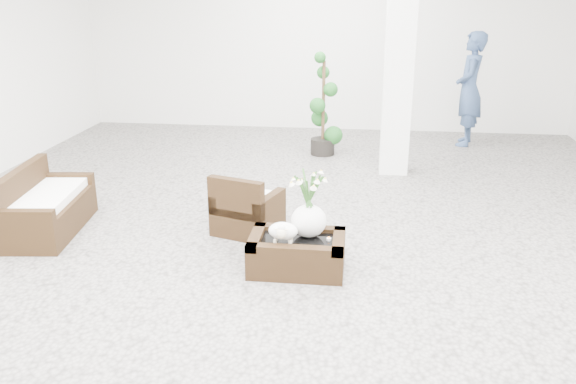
# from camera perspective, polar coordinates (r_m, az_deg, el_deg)

# --- Properties ---
(ground) EXTENTS (11.00, 11.00, 0.00)m
(ground) POSITION_cam_1_polar(r_m,az_deg,el_deg) (6.32, 0.11, -5.03)
(ground) COLOR gray
(ground) RESTS_ON ground
(column) EXTENTS (0.40, 0.40, 3.50)m
(column) POSITION_cam_1_polar(r_m,az_deg,el_deg) (8.58, 10.67, 13.21)
(column) COLOR white
(column) RESTS_ON ground
(coffee_table) EXTENTS (0.90, 0.60, 0.31)m
(coffee_table) POSITION_cam_1_polar(r_m,az_deg,el_deg) (5.71, 0.87, -6.02)
(coffee_table) COLOR #33200F
(coffee_table) RESTS_ON ground
(sheep_figurine) EXTENTS (0.28, 0.23, 0.21)m
(sheep_figurine) POSITION_cam_1_polar(r_m,az_deg,el_deg) (5.53, -0.47, -3.94)
(sheep_figurine) COLOR white
(sheep_figurine) RESTS_ON coffee_table
(planter_narcissus) EXTENTS (0.44, 0.44, 0.80)m
(planter_narcissus) POSITION_cam_1_polar(r_m,az_deg,el_deg) (5.58, 2.03, -0.46)
(planter_narcissus) COLOR white
(planter_narcissus) RESTS_ON coffee_table
(tealight) EXTENTS (0.04, 0.04, 0.03)m
(tealight) POSITION_cam_1_polar(r_m,az_deg,el_deg) (5.64, 3.94, -4.50)
(tealight) COLOR white
(tealight) RESTS_ON coffee_table
(armchair) EXTENTS (0.80, 0.78, 0.68)m
(armchair) POSITION_cam_1_polar(r_m,az_deg,el_deg) (6.54, -3.88, -1.00)
(armchair) COLOR #33200F
(armchair) RESTS_ON ground
(loveseat) EXTENTS (0.80, 1.41, 0.72)m
(loveseat) POSITION_cam_1_polar(r_m,az_deg,el_deg) (7.03, -22.13, -0.79)
(loveseat) COLOR #33200F
(loveseat) RESTS_ON ground
(topiary) EXTENTS (0.43, 0.43, 1.61)m
(topiary) POSITION_cam_1_polar(r_m,az_deg,el_deg) (9.53, 3.41, 8.31)
(topiary) COLOR #184B19
(topiary) RESTS_ON ground
(shopper) EXTENTS (0.58, 0.77, 1.90)m
(shopper) POSITION_cam_1_polar(r_m,az_deg,el_deg) (10.58, 17.01, 9.41)
(shopper) COLOR navy
(shopper) RESTS_ON ground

